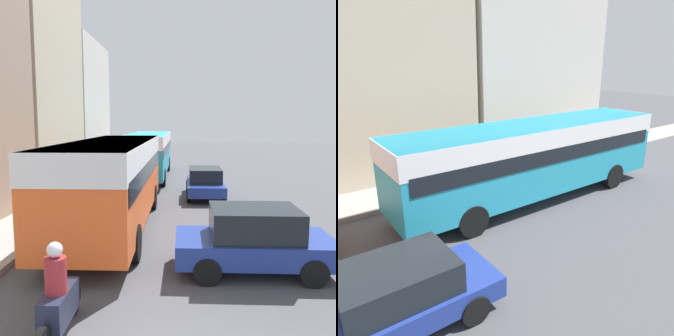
# 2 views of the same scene
# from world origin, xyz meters

# --- Properties ---
(building_far_terrace) EXTENTS (6.14, 7.82, 12.14)m
(building_far_terrace) POSITION_xyz_m (-9.27, 16.58, 6.07)
(building_far_terrace) COLOR #BCAD93
(building_far_terrace) RESTS_ON ground_plane
(building_end_row) EXTENTS (5.09, 8.39, 9.65)m
(building_end_row) POSITION_xyz_m (-8.74, 24.99, 4.82)
(building_end_row) COLOR beige
(building_end_row) RESTS_ON ground_plane
(bus_following) EXTENTS (2.52, 10.86, 2.88)m
(bus_following) POSITION_xyz_m (-1.92, 20.27, 1.88)
(bus_following) COLOR teal
(bus_following) RESTS_ON ground_plane
(car_crossing) EXTENTS (1.80, 3.94, 1.43)m
(car_crossing) POSITION_xyz_m (1.39, 13.96, 0.75)
(car_crossing) COLOR navy
(car_crossing) RESTS_ON ground_plane
(pedestrian_near_curb) EXTENTS (0.41, 0.41, 1.80)m
(pedestrian_near_curb) POSITION_xyz_m (-5.24, 17.82, 1.07)
(pedestrian_near_curb) COLOR #232838
(pedestrian_near_curb) RESTS_ON sidewalk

